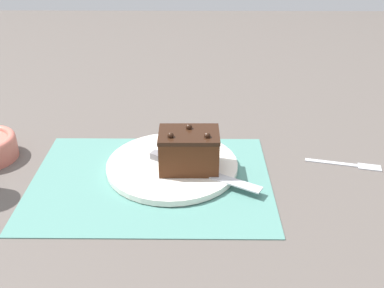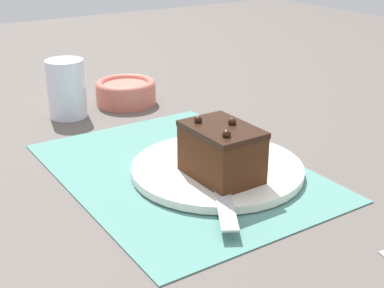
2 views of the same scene
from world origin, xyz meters
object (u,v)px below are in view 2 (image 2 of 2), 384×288
object	(u,v)px
cake_plate	(217,169)
drinking_glass	(67,89)
small_bowl	(126,91)
serving_knife	(218,171)
chocolate_cake	(221,151)

from	to	relation	value
cake_plate	drinking_glass	xyz separation A→B (m)	(0.38, 0.09, 0.05)
small_bowl	serving_knife	bearing A→B (deg)	171.99
cake_plate	serving_knife	distance (m)	0.03
chocolate_cake	small_bowl	bearing A→B (deg)	-7.93
serving_knife	small_bowl	distance (m)	0.42
cake_plate	serving_knife	xyz separation A→B (m)	(-0.03, 0.02, 0.01)
cake_plate	drinking_glass	world-z (taller)	drinking_glass
serving_knife	drinking_glass	xyz separation A→B (m)	(0.41, 0.07, 0.04)
chocolate_cake	small_bowl	size ratio (longest dim) A/B	0.92
serving_knife	drinking_glass	distance (m)	0.41
serving_knife	chocolate_cake	bearing A→B (deg)	116.50
cake_plate	chocolate_cake	distance (m)	0.06
chocolate_cake	drinking_glass	world-z (taller)	drinking_glass
cake_plate	serving_knife	bearing A→B (deg)	146.47
chocolate_cake	drinking_glass	size ratio (longest dim) A/B	1.01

